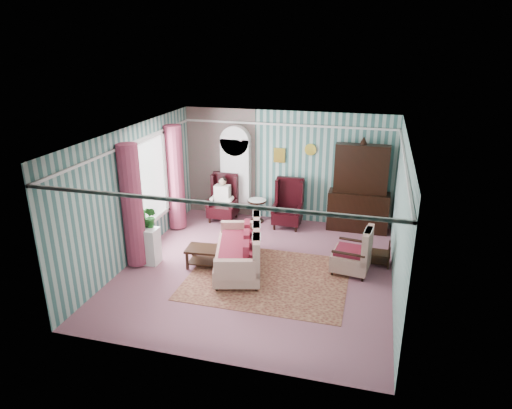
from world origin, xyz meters
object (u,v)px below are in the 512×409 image
(wingback_right, at_px, (288,204))
(coffee_table, at_px, (209,257))
(bookcase, at_px, (236,177))
(sofa, at_px, (238,246))
(floral_armchair, at_px, (352,249))
(wingback_left, at_px, (223,198))
(plant_stand, at_px, (146,246))
(nest_table, at_px, (379,253))
(dresser_hutch, at_px, (360,186))
(round_side_table, at_px, (257,211))
(seated_woman, at_px, (223,199))

(wingback_right, distance_m, coffee_table, 2.87)
(bookcase, relative_size, sofa, 1.09)
(bookcase, bearing_deg, floral_armchair, -36.64)
(wingback_left, xyz_separation_m, plant_stand, (-0.80, -2.75, -0.22))
(nest_table, height_order, sofa, sofa)
(sofa, distance_m, floral_armchair, 2.35)
(bookcase, height_order, nest_table, bookcase)
(dresser_hutch, xyz_separation_m, round_side_table, (-2.60, -0.12, -0.88))
(round_side_table, relative_size, sofa, 0.29)
(dresser_hutch, height_order, wingback_right, dresser_hutch)
(sofa, bearing_deg, seated_woman, 10.63)
(dresser_hutch, distance_m, sofa, 3.66)
(bookcase, xyz_separation_m, sofa, (0.95, -2.90, -0.59))
(round_side_table, relative_size, floral_armchair, 0.57)
(wingback_left, height_order, round_side_table, wingback_left)
(wingback_right, relative_size, coffee_table, 1.35)
(bookcase, distance_m, wingback_left, 0.68)
(plant_stand, xyz_separation_m, coffee_table, (1.36, 0.16, -0.18))
(seated_woman, height_order, plant_stand, seated_woman)
(wingback_right, distance_m, nest_table, 2.81)
(round_side_table, relative_size, nest_table, 1.11)
(wingback_left, height_order, floral_armchair, wingback_left)
(plant_stand, bearing_deg, floral_armchair, 9.55)
(bookcase, bearing_deg, round_side_table, -20.27)
(round_side_table, xyz_separation_m, plant_stand, (-1.70, -2.90, 0.10))
(seated_woman, distance_m, floral_armchair, 4.05)
(sofa, bearing_deg, nest_table, -86.47)
(dresser_hutch, height_order, wingback_left, dresser_hutch)
(floral_armchair, relative_size, coffee_table, 1.14)
(bookcase, xyz_separation_m, seated_woman, (-0.25, -0.39, -0.53))
(plant_stand, bearing_deg, dresser_hutch, 35.08)
(dresser_hutch, bearing_deg, seated_woman, -175.59)
(nest_table, bearing_deg, sofa, -161.54)
(wingback_right, bearing_deg, plant_stand, -132.84)
(seated_woman, distance_m, coffee_table, 2.67)
(plant_stand, relative_size, sofa, 0.39)
(dresser_hutch, xyz_separation_m, nest_table, (0.57, -1.82, -0.91))
(seated_woman, bearing_deg, floral_armchair, -30.08)
(round_side_table, xyz_separation_m, coffee_table, (-0.34, -2.74, -0.08))
(plant_stand, bearing_deg, wingback_left, 73.78)
(bookcase, xyz_separation_m, coffee_table, (0.31, -2.98, -0.90))
(dresser_hutch, distance_m, round_side_table, 2.75)
(plant_stand, distance_m, floral_armchair, 4.36)
(floral_armchair, distance_m, coffee_table, 3.01)
(dresser_hutch, height_order, seated_woman, dresser_hutch)
(round_side_table, distance_m, plant_stand, 3.36)
(nest_table, bearing_deg, wingback_left, 159.15)
(dresser_hutch, bearing_deg, plant_stand, -144.92)
(wingback_right, relative_size, floral_armchair, 1.18)
(plant_stand, bearing_deg, sofa, 6.89)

